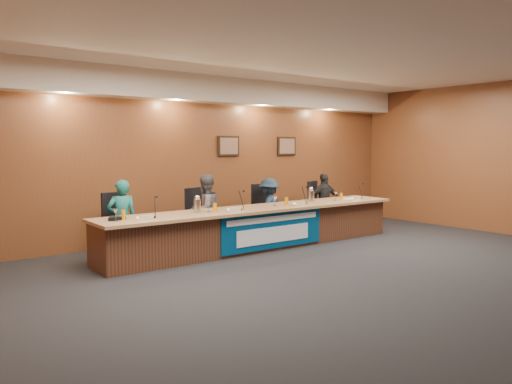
% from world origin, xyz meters
% --- Properties ---
extents(floor, '(10.00, 10.00, 0.00)m').
position_xyz_m(floor, '(0.00, 0.00, 0.00)').
color(floor, black).
rests_on(floor, ground).
extents(ceiling, '(10.00, 8.00, 0.04)m').
position_xyz_m(ceiling, '(0.00, 0.00, 3.20)').
color(ceiling, silver).
rests_on(ceiling, wall_back).
extents(wall_back, '(10.00, 0.04, 3.20)m').
position_xyz_m(wall_back, '(0.00, 4.00, 1.60)').
color(wall_back, brown).
rests_on(wall_back, floor).
extents(soffit, '(10.00, 0.50, 0.50)m').
position_xyz_m(soffit, '(0.00, 3.75, 2.95)').
color(soffit, beige).
rests_on(soffit, wall_back).
extents(dais_body, '(6.00, 0.80, 0.70)m').
position_xyz_m(dais_body, '(0.00, 2.40, 0.35)').
color(dais_body, '#4A2819').
rests_on(dais_body, floor).
extents(dais_top, '(6.10, 0.95, 0.05)m').
position_xyz_m(dais_top, '(0.00, 2.35, 0.72)').
color(dais_top, '#9C714A').
rests_on(dais_top, dais_body).
extents(banner, '(2.20, 0.02, 0.65)m').
position_xyz_m(banner, '(0.00, 1.99, 0.38)').
color(banner, navy).
rests_on(banner, dais_body).
extents(banner_text_upper, '(2.00, 0.01, 0.10)m').
position_xyz_m(banner_text_upper, '(0.00, 1.97, 0.58)').
color(banner_text_upper, silver).
rests_on(banner_text_upper, banner).
extents(banner_text_lower, '(1.60, 0.01, 0.28)m').
position_xyz_m(banner_text_lower, '(0.00, 1.97, 0.30)').
color(banner_text_lower, silver).
rests_on(banner_text_lower, banner).
extents(wall_photo_left, '(0.52, 0.04, 0.42)m').
position_xyz_m(wall_photo_left, '(0.40, 3.97, 1.85)').
color(wall_photo_left, black).
rests_on(wall_photo_left, wall_back).
extents(wall_photo_right, '(0.52, 0.04, 0.42)m').
position_xyz_m(wall_photo_right, '(2.00, 3.97, 1.85)').
color(wall_photo_right, black).
rests_on(wall_photo_right, wall_back).
extents(panelist_a, '(0.53, 0.40, 1.30)m').
position_xyz_m(panelist_a, '(-2.33, 3.04, 0.65)').
color(panelist_a, '#155B58').
rests_on(panelist_a, floor).
extents(panelist_b, '(0.73, 0.61, 1.33)m').
position_xyz_m(panelist_b, '(-0.74, 3.04, 0.67)').
color(panelist_b, '#4B4A50').
rests_on(panelist_b, floor).
extents(panelist_c, '(0.89, 0.71, 1.21)m').
position_xyz_m(panelist_c, '(0.75, 3.04, 0.61)').
color(panelist_c, '#162739').
rests_on(panelist_c, floor).
extents(panelist_d, '(0.80, 0.53, 1.26)m').
position_xyz_m(panelist_d, '(2.31, 3.04, 0.63)').
color(panelist_d, black).
rests_on(panelist_d, floor).
extents(office_chair_a, '(0.49, 0.49, 0.08)m').
position_xyz_m(office_chair_a, '(-2.33, 3.14, 0.48)').
color(office_chair_a, black).
rests_on(office_chair_a, floor).
extents(office_chair_b, '(0.61, 0.61, 0.08)m').
position_xyz_m(office_chair_b, '(-0.74, 3.14, 0.48)').
color(office_chair_b, black).
rests_on(office_chair_b, floor).
extents(office_chair_c, '(0.55, 0.55, 0.08)m').
position_xyz_m(office_chair_c, '(0.75, 3.14, 0.48)').
color(office_chair_c, black).
rests_on(office_chair_c, floor).
extents(office_chair_d, '(0.62, 0.62, 0.08)m').
position_xyz_m(office_chair_d, '(2.31, 3.14, 0.48)').
color(office_chair_d, black).
rests_on(office_chair_d, floor).
extents(nameplate_a, '(0.24, 0.08, 0.10)m').
position_xyz_m(nameplate_a, '(-2.33, 2.13, 0.80)').
color(nameplate_a, white).
rests_on(nameplate_a, dais_top).
extents(microphone_a, '(0.07, 0.07, 0.02)m').
position_xyz_m(microphone_a, '(-2.14, 2.27, 0.76)').
color(microphone_a, black).
rests_on(microphone_a, dais_top).
extents(juice_glass_a, '(0.06, 0.06, 0.15)m').
position_xyz_m(juice_glass_a, '(-2.60, 2.33, 0.82)').
color(juice_glass_a, orange).
rests_on(juice_glass_a, dais_top).
extents(water_glass_a, '(0.08, 0.08, 0.18)m').
position_xyz_m(water_glass_a, '(-2.74, 2.28, 0.84)').
color(water_glass_a, silver).
rests_on(water_glass_a, dais_top).
extents(nameplate_b, '(0.24, 0.08, 0.10)m').
position_xyz_m(nameplate_b, '(-0.72, 2.13, 0.80)').
color(nameplate_b, white).
rests_on(nameplate_b, dais_top).
extents(microphone_b, '(0.07, 0.07, 0.02)m').
position_xyz_m(microphone_b, '(-0.53, 2.25, 0.76)').
color(microphone_b, black).
rests_on(microphone_b, dais_top).
extents(juice_glass_b, '(0.06, 0.06, 0.15)m').
position_xyz_m(juice_glass_b, '(-1.03, 2.27, 0.82)').
color(juice_glass_b, orange).
rests_on(juice_glass_b, dais_top).
extents(water_glass_b, '(0.08, 0.08, 0.18)m').
position_xyz_m(water_glass_b, '(-1.11, 2.33, 0.84)').
color(water_glass_b, silver).
rests_on(water_glass_b, dais_top).
extents(nameplate_c, '(0.24, 0.08, 0.10)m').
position_xyz_m(nameplate_c, '(0.73, 2.11, 0.80)').
color(nameplate_c, white).
rests_on(nameplate_c, dais_top).
extents(microphone_c, '(0.07, 0.07, 0.02)m').
position_xyz_m(microphone_c, '(0.94, 2.26, 0.76)').
color(microphone_c, black).
rests_on(microphone_c, dais_top).
extents(juice_glass_c, '(0.06, 0.06, 0.15)m').
position_xyz_m(juice_glass_c, '(0.54, 2.27, 0.82)').
color(juice_glass_c, orange).
rests_on(juice_glass_c, dais_top).
extents(water_glass_c, '(0.08, 0.08, 0.18)m').
position_xyz_m(water_glass_c, '(0.31, 2.33, 0.84)').
color(water_glass_c, silver).
rests_on(water_glass_c, dais_top).
extents(nameplate_d, '(0.24, 0.08, 0.10)m').
position_xyz_m(nameplate_d, '(2.33, 2.14, 0.80)').
color(nameplate_d, white).
rests_on(nameplate_d, dais_top).
extents(microphone_d, '(0.07, 0.07, 0.02)m').
position_xyz_m(microphone_d, '(2.48, 2.22, 0.76)').
color(microphone_d, black).
rests_on(microphone_d, dais_top).
extents(juice_glass_d, '(0.06, 0.06, 0.15)m').
position_xyz_m(juice_glass_d, '(2.05, 2.31, 0.82)').
color(juice_glass_d, orange).
rests_on(juice_glass_d, dais_top).
extents(water_glass_d, '(0.08, 0.08, 0.18)m').
position_xyz_m(water_glass_d, '(1.89, 2.32, 0.84)').
color(water_glass_d, silver).
rests_on(water_glass_d, dais_top).
extents(carafe_left, '(0.12, 0.12, 0.23)m').
position_xyz_m(carafe_left, '(-1.31, 2.38, 0.86)').
color(carafe_left, silver).
rests_on(carafe_left, dais_top).
extents(carafe_right, '(0.13, 0.13, 0.23)m').
position_xyz_m(carafe_right, '(1.30, 2.42, 0.86)').
color(carafe_right, silver).
rests_on(carafe_right, dais_top).
extents(speakerphone, '(0.32, 0.32, 0.05)m').
position_xyz_m(speakerphone, '(-2.70, 2.40, 0.78)').
color(speakerphone, black).
rests_on(speakerphone, dais_top).
extents(paper_stack, '(0.26, 0.33, 0.01)m').
position_xyz_m(paper_stack, '(2.31, 2.32, 0.75)').
color(paper_stack, white).
rests_on(paper_stack, dais_top).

